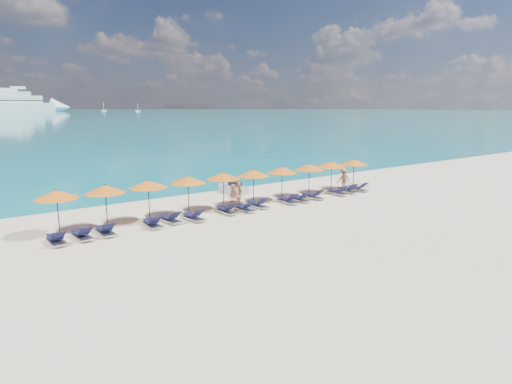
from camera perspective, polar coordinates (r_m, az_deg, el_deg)
ground at (r=23.22m, az=4.37°, el=-4.08°), size 1400.00×1400.00×0.00m
cruise_ship at (r=590.23m, az=-29.79°, el=10.24°), size 141.95×50.80×39.08m
sailboat_near at (r=568.61m, az=-15.46°, el=10.40°), size 5.65×1.88×10.36m
sailboat_far at (r=627.58m, az=-19.62°, el=10.22°), size 6.58×2.19×12.06m
jetski at (r=30.83m, az=-3.01°, el=0.48°), size 1.04×2.50×0.88m
beachgoer_a at (r=27.15m, az=-2.23°, el=-0.19°), size 0.63×0.63×1.48m
beachgoer_b at (r=25.25m, az=-2.92°, el=-0.84°), size 0.94×0.84×1.68m
beachgoer_c at (r=32.78m, az=11.58°, el=1.74°), size 1.14×0.66×1.66m
umbrella_0 at (r=22.58m, az=-25.08°, el=-0.31°), size 2.10×2.10×2.28m
umbrella_1 at (r=23.11m, az=-19.48°, el=0.36°), size 2.10×2.10×2.28m
umbrella_2 at (r=23.93m, az=-14.19°, el=1.02°), size 2.10×2.10×2.28m
umbrella_3 at (r=24.90m, az=-9.07°, el=1.62°), size 2.10×2.10×2.28m
umbrella_4 at (r=26.05m, az=-4.40°, el=2.15°), size 2.10×2.10×2.28m
umbrella_5 at (r=27.15m, az=-0.33°, el=2.56°), size 2.10×2.10×2.28m
umbrella_6 at (r=28.52m, az=3.49°, el=2.96°), size 2.10×2.10×2.28m
umbrella_7 at (r=30.04m, az=7.14°, el=3.32°), size 2.10×2.10×2.28m
umbrella_8 at (r=31.68m, az=10.07°, el=3.64°), size 2.10×2.10×2.28m
umbrella_9 at (r=33.38m, az=12.94°, el=3.91°), size 2.10×2.10×2.28m
lounger_0 at (r=21.56m, az=-25.10°, el=-5.70°), size 0.66×1.71×0.66m
lounger_1 at (r=21.87m, az=-22.20°, el=-5.24°), size 0.76×1.75×0.66m
lounger_2 at (r=22.15m, az=-19.46°, el=-4.84°), size 0.63×1.70×0.66m
lounger_3 at (r=22.86m, az=-13.70°, el=-4.01°), size 0.73×1.74×0.66m
lounger_4 at (r=23.52m, az=-11.36°, el=-3.48°), size 0.78×1.75×0.66m
lounger_5 at (r=23.75m, az=-8.39°, el=-3.23°), size 0.79×1.75×0.66m
lounger_6 at (r=25.03m, az=-3.98°, el=-2.38°), size 0.65×1.71×0.66m
lounger_7 at (r=25.52m, az=-1.59°, el=-2.09°), size 0.70×1.73×0.66m
lounger_8 at (r=26.42m, az=0.15°, el=-1.62°), size 0.76×1.75×0.66m
lounger_9 at (r=27.68m, az=4.21°, el=-1.06°), size 0.71×1.73×0.66m
lounger_10 at (r=28.28m, az=5.87°, el=-0.82°), size 0.76×1.75×0.66m
lounger_11 at (r=29.14m, az=7.64°, el=-0.50°), size 0.66×1.71×0.66m
lounger_12 at (r=30.79m, az=10.73°, el=0.04°), size 0.69×1.72×0.66m
lounger_13 at (r=31.64m, az=12.06°, el=0.29°), size 0.79×1.75×0.66m
lounger_14 at (r=32.47m, az=13.41°, el=0.51°), size 0.63×1.70×0.66m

